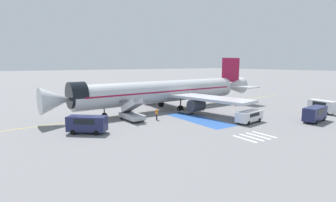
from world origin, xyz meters
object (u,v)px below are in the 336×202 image
Objects in this scene: service_van_2 at (249,116)px; ground_crew_0 at (157,113)px; airliner at (166,91)px; service_van_1 at (87,123)px; service_van_0 at (315,113)px; traffic_cone_0 at (235,105)px; baggage_cart at (186,112)px; boarding_stairs_forward at (132,114)px; fuel_tanker at (137,90)px; ground_crew_1 at (202,104)px; service_van_3 at (322,106)px.

ground_crew_0 is (-10.55, 9.38, -0.04)m from service_van_2.
airliner reaches higher than service_van_1.
airliner is at bearing 23.28° from service_van_0.
traffic_cone_0 is at bearing -111.01° from airliner.
baggage_cart is at bearing 160.86° from ground_crew_0.
boarding_stairs_forward reaches higher than service_van_1.
ground_crew_1 is (1.12, -25.31, -0.70)m from fuel_tanker.
ground_crew_0 is (-19.55, 14.40, -0.32)m from service_van_0.
service_van_1 is 7.57× the size of traffic_cone_0.
fuel_tanker is 5.86× the size of ground_crew_0.
fuel_tanker is 2.21× the size of service_van_3.
service_van_2 is at bearing 52.22° from service_van_0.
fuel_tanker is at bearing -15.61° from airliner.
service_van_2 is at bearing -69.22° from service_van_1.
service_van_3 reaches higher than service_van_1.
service_van_3 reaches higher than traffic_cone_0.
baggage_cart is 1.60× the size of ground_crew_0.
service_van_3 is at bearing -78.88° from service_van_0.
service_van_1 is at bearing -135.14° from fuel_tanker.
baggage_cart is at bearing -3.38° from boarding_stairs_forward.
service_van_3 is 29.82m from ground_crew_0.
service_van_1 is 1.73× the size of baggage_cart.
service_van_3 is 21.32m from ground_crew_1.
fuel_tanker reaches higher than traffic_cone_0.
ground_crew_1 is (15.48, 1.32, 0.05)m from boarding_stairs_forward.
ground_crew_0 is at bearing -15.28° from service_van_3.
ground_crew_0 is at bearing -179.10° from baggage_cart.
boarding_stairs_forward is at bearing -178.52° from traffic_cone_0.
service_van_2 is 1.08× the size of service_van_3.
service_van_0 is 8.43m from service_van_3.
service_van_0 is 1.91× the size of baggage_cart.
fuel_tanker reaches higher than ground_crew_1.
boarding_stairs_forward is 24.01m from traffic_cone_0.
baggage_cart is (-12.38, 16.21, -1.10)m from service_van_0.
boarding_stairs_forward reaches higher than fuel_tanker.
boarding_stairs_forward is at bearing 114.61° from airliner.
airliner is at bearing -110.93° from fuel_tanker.
fuel_tanker is 1.91× the size of service_van_0.
traffic_cone_0 is at bearing -11.99° from service_van_0.
service_van_1 is (-17.75, -8.88, -2.19)m from airliner.
ground_crew_1 is at bearing -127.00° from airliner.
airliner is 15.65× the size of baggage_cart.
service_van_2 is at bearing -130.25° from traffic_cone_0.
service_van_1 is 11.65m from ground_crew_0.
ground_crew_1 is at bearing 14.61° from service_van_0.
service_van_2 is 15.49m from traffic_cone_0.
service_van_0 reaches higher than service_van_2.
service_van_0 is at bearing -128.17° from service_van_2.
traffic_cone_0 is at bearing 153.45° from ground_crew_0.
traffic_cone_0 is at bearing -1.90° from boarding_stairs_forward.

